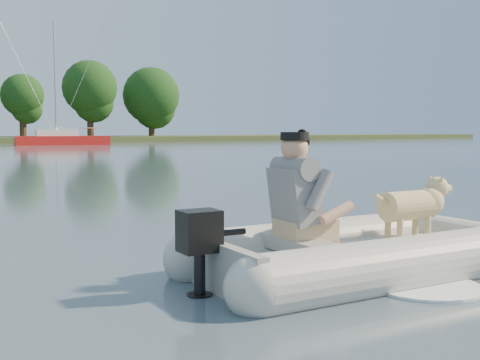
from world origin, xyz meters
TOP-DOWN VIEW (x-y plane):
  - water at (0.00, 0.00)m, footprint 160.00×160.00m
  - dinghy at (0.17, -0.06)m, footprint 4.95×3.32m
  - man at (-0.58, 0.04)m, footprint 0.82×0.71m
  - dog at (0.86, -0.05)m, footprint 1.02×0.41m
  - outboard_motor at (-1.61, 0.05)m, footprint 0.46×0.34m
  - sailboat at (11.95, 49.33)m, footprint 8.32×3.62m

SIDE VIEW (x-z plane):
  - water at x=0.00m, z-range 0.00..0.00m
  - outboard_motor at x=-1.61m, z-range -0.09..0.75m
  - sailboat at x=11.95m, z-range -5.04..6.01m
  - dog at x=0.86m, z-range 0.22..0.89m
  - dinghy at x=0.17m, z-range -0.10..1.37m
  - man at x=-0.58m, z-range 0.26..1.41m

